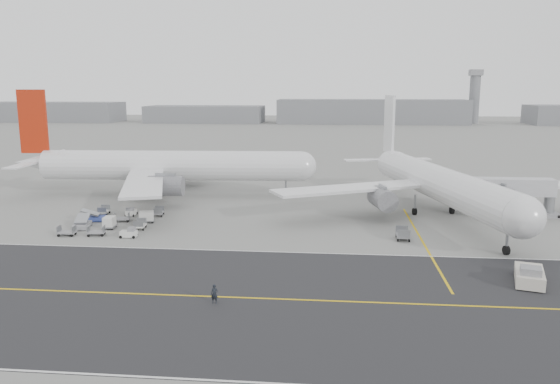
# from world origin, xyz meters

# --- Properties ---
(ground) EXTENTS (700.00, 700.00, 0.00)m
(ground) POSITION_xyz_m (0.00, 0.00, 0.00)
(ground) COLOR gray
(ground) RESTS_ON ground
(taxiway) EXTENTS (220.00, 59.00, 0.03)m
(taxiway) POSITION_xyz_m (5.02, -17.98, 0.01)
(taxiway) COLOR #2A2B2D
(taxiway) RESTS_ON ground
(horizon_buildings) EXTENTS (520.00, 28.00, 28.00)m
(horizon_buildings) POSITION_xyz_m (30.00, 260.00, 0.00)
(horizon_buildings) COLOR gray
(horizon_buildings) RESTS_ON ground
(control_tower) EXTENTS (7.00, 7.00, 31.25)m
(control_tower) POSITION_xyz_m (100.00, 265.00, 16.25)
(control_tower) COLOR gray
(control_tower) RESTS_ON ground
(airliner_a) EXTENTS (59.33, 58.56, 20.45)m
(airliner_a) POSITION_xyz_m (-14.97, 33.36, 5.89)
(airliner_a) COLOR white
(airliner_a) RESTS_ON ground
(airliner_b) EXTENTS (53.83, 55.04, 19.29)m
(airliner_b) POSITION_xyz_m (34.45, 21.12, 5.56)
(airliner_b) COLOR white
(airliner_b) RESTS_ON ground
(pushback_tug) EXTENTS (4.31, 7.84, 2.21)m
(pushback_tug) POSITION_xyz_m (38.80, -11.03, 0.91)
(pushback_tug) COLOR beige
(pushback_tug) RESTS_ON ground
(jet_bridge) EXTENTS (17.01, 3.38, 6.45)m
(jet_bridge) POSITION_xyz_m (45.67, 21.68, 4.49)
(jet_bridge) COLOR gray
(jet_bridge) RESTS_ON ground
(gse_cluster) EXTENTS (19.28, 22.42, 1.87)m
(gse_cluster) POSITION_xyz_m (-15.64, 9.42, 0.00)
(gse_cluster) COLOR gray
(gse_cluster) RESTS_ON ground
(stray_dolly) EXTENTS (1.79, 2.86, 1.74)m
(stray_dolly) POSITION_xyz_m (27.41, 5.35, 0.00)
(stray_dolly) COLOR silver
(stray_dolly) RESTS_ON ground
(ground_crew_a) EXTENTS (0.73, 0.51, 1.94)m
(ground_crew_a) POSITION_xyz_m (6.23, -19.67, 0.97)
(ground_crew_a) COLOR black
(ground_crew_a) RESTS_ON ground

